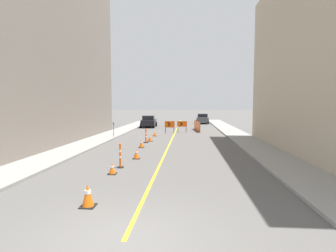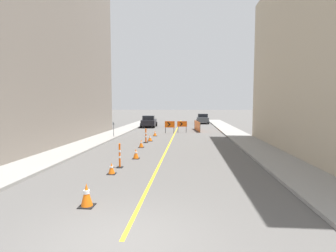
{
  "view_description": "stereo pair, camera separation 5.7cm",
  "coord_description": "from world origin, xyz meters",
  "px_view_note": "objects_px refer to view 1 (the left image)",
  "views": [
    {
      "loc": [
        1.43,
        -5.56,
        3.08
      ],
      "look_at": [
        -0.51,
        19.71,
        1.0
      ],
      "focal_mm": 28.0,
      "sensor_mm": 36.0,
      "label": 1
    },
    {
      "loc": [
        1.49,
        -5.55,
        3.08
      ],
      "look_at": [
        -0.51,
        19.71,
        1.0
      ],
      "focal_mm": 28.0,
      "sensor_mm": 36.0,
      "label": 2
    }
  ],
  "objects_px": {
    "traffic_cone_second": "(112,169)",
    "parking_meter_near_curb": "(114,126)",
    "delineator_post_front": "(120,157)",
    "traffic_cone_third": "(136,154)",
    "parked_car_curb_near": "(149,121)",
    "arrow_barricade_primary": "(170,125)",
    "delineator_post_rear": "(146,137)",
    "parked_car_curb_mid": "(202,119)",
    "traffic_cone_farthest": "(155,133)",
    "traffic_cone_fifth": "(150,138)",
    "traffic_cone_nearest": "(88,195)",
    "arrow_barricade_secondary": "(182,124)",
    "traffic_cone_fourth": "(141,144)"
  },
  "relations": [
    {
      "from": "traffic_cone_second",
      "to": "traffic_cone_fourth",
      "type": "relative_size",
      "value": 0.88
    },
    {
      "from": "traffic_cone_farthest",
      "to": "parked_car_curb_near",
      "type": "distance_m",
      "value": 10.28
    },
    {
      "from": "traffic_cone_fifth",
      "to": "traffic_cone_farthest",
      "type": "distance_m",
      "value": 3.66
    },
    {
      "from": "traffic_cone_fifth",
      "to": "delineator_post_rear",
      "type": "distance_m",
      "value": 0.96
    },
    {
      "from": "delineator_post_front",
      "to": "parking_meter_near_curb",
      "type": "height_order",
      "value": "parking_meter_near_curb"
    },
    {
      "from": "arrow_barricade_secondary",
      "to": "parking_meter_near_curb",
      "type": "distance_m",
      "value": 7.96
    },
    {
      "from": "delineator_post_front",
      "to": "delineator_post_rear",
      "type": "distance_m",
      "value": 8.41
    },
    {
      "from": "delineator_post_front",
      "to": "arrow_barricade_secondary",
      "type": "relative_size",
      "value": 0.95
    },
    {
      "from": "parked_car_curb_near",
      "to": "arrow_barricade_primary",
      "type": "bearing_deg",
      "value": -68.77
    },
    {
      "from": "traffic_cone_second",
      "to": "delineator_post_rear",
      "type": "relative_size",
      "value": 0.44
    },
    {
      "from": "traffic_cone_farthest",
      "to": "arrow_barricade_secondary",
      "type": "distance_m",
      "value": 4.25
    },
    {
      "from": "traffic_cone_fifth",
      "to": "parked_car_curb_near",
      "type": "height_order",
      "value": "parked_car_curb_near"
    },
    {
      "from": "arrow_barricade_primary",
      "to": "parked_car_curb_mid",
      "type": "height_order",
      "value": "parked_car_curb_mid"
    },
    {
      "from": "traffic_cone_second",
      "to": "delineator_post_rear",
      "type": "xyz_separation_m",
      "value": [
        -0.05,
        9.61,
        0.25
      ]
    },
    {
      "from": "traffic_cone_third",
      "to": "parked_car_curb_near",
      "type": "relative_size",
      "value": 0.13
    },
    {
      "from": "traffic_cone_third",
      "to": "traffic_cone_fifth",
      "type": "xyz_separation_m",
      "value": [
        -0.26,
        7.17,
        -0.03
      ]
    },
    {
      "from": "traffic_cone_fifth",
      "to": "delineator_post_front",
      "type": "bearing_deg",
      "value": -90.66
    },
    {
      "from": "traffic_cone_second",
      "to": "parking_meter_near_curb",
      "type": "xyz_separation_m",
      "value": [
        -3.55,
        12.54,
        0.83
      ]
    },
    {
      "from": "parking_meter_near_curb",
      "to": "traffic_cone_farthest",
      "type": "bearing_deg",
      "value": 24.14
    },
    {
      "from": "delineator_post_rear",
      "to": "delineator_post_front",
      "type": "bearing_deg",
      "value": -89.33
    },
    {
      "from": "traffic_cone_fifth",
      "to": "traffic_cone_second",
      "type": "bearing_deg",
      "value": -90.87
    },
    {
      "from": "arrow_barricade_secondary",
      "to": "parking_meter_near_curb",
      "type": "relative_size",
      "value": 0.94
    },
    {
      "from": "traffic_cone_fifth",
      "to": "arrow_barricade_primary",
      "type": "distance_m",
      "value": 6.45
    },
    {
      "from": "traffic_cone_second",
      "to": "traffic_cone_fifth",
      "type": "xyz_separation_m",
      "value": [
        0.16,
        10.51,
        0.0
      ]
    },
    {
      "from": "traffic_cone_farthest",
      "to": "parked_car_curb_near",
      "type": "bearing_deg",
      "value": 101.94
    },
    {
      "from": "traffic_cone_nearest",
      "to": "traffic_cone_fourth",
      "type": "relative_size",
      "value": 1.26
    },
    {
      "from": "traffic_cone_second",
      "to": "parking_meter_near_curb",
      "type": "distance_m",
      "value": 13.06
    },
    {
      "from": "traffic_cone_farthest",
      "to": "parked_car_curb_near",
      "type": "height_order",
      "value": "parked_car_curb_near"
    },
    {
      "from": "delineator_post_front",
      "to": "parked_car_curb_mid",
      "type": "height_order",
      "value": "parked_car_curb_mid"
    },
    {
      "from": "delineator_post_front",
      "to": "arrow_barricade_secondary",
      "type": "bearing_deg",
      "value": 80.84
    },
    {
      "from": "delineator_post_rear",
      "to": "parked_car_curb_near",
      "type": "bearing_deg",
      "value": 97.71
    },
    {
      "from": "traffic_cone_farthest",
      "to": "delineator_post_front",
      "type": "height_order",
      "value": "delineator_post_front"
    },
    {
      "from": "parked_car_curb_near",
      "to": "arrow_barricade_secondary",
      "type": "bearing_deg",
      "value": -58.39
    },
    {
      "from": "traffic_cone_farthest",
      "to": "parked_car_curb_near",
      "type": "xyz_separation_m",
      "value": [
        -2.12,
        10.04,
        0.55
      ]
    },
    {
      "from": "delineator_post_rear",
      "to": "traffic_cone_third",
      "type": "bearing_deg",
      "value": -85.8
    },
    {
      "from": "traffic_cone_third",
      "to": "parked_car_curb_mid",
      "type": "relative_size",
      "value": 0.13
    },
    {
      "from": "delineator_post_front",
      "to": "arrow_barricade_secondary",
      "type": "xyz_separation_m",
      "value": [
        2.63,
        16.29,
        0.38
      ]
    },
    {
      "from": "traffic_cone_fourth",
      "to": "traffic_cone_farthest",
      "type": "relative_size",
      "value": 1.11
    },
    {
      "from": "traffic_cone_third",
      "to": "parked_car_curb_near",
      "type": "distance_m",
      "value": 21.02
    },
    {
      "from": "traffic_cone_second",
      "to": "parking_meter_near_curb",
      "type": "bearing_deg",
      "value": 105.82
    },
    {
      "from": "traffic_cone_third",
      "to": "delineator_post_front",
      "type": "bearing_deg",
      "value": -99.6
    },
    {
      "from": "arrow_barricade_primary",
      "to": "parking_meter_near_curb",
      "type": "distance_m",
      "value": 6.52
    },
    {
      "from": "traffic_cone_nearest",
      "to": "delineator_post_rear",
      "type": "xyz_separation_m",
      "value": [
        -0.39,
        13.3,
        0.14
      ]
    },
    {
      "from": "parked_car_curb_near",
      "to": "traffic_cone_second",
      "type": "bearing_deg",
      "value": -88.56
    },
    {
      "from": "parked_car_curb_near",
      "to": "parking_meter_near_curb",
      "type": "height_order",
      "value": "parked_car_curb_near"
    },
    {
      "from": "delineator_post_front",
      "to": "parking_meter_near_curb",
      "type": "relative_size",
      "value": 0.9
    },
    {
      "from": "delineator_post_rear",
      "to": "arrow_barricade_primary",
      "type": "distance_m",
      "value": 7.35
    },
    {
      "from": "delineator_post_front",
      "to": "traffic_cone_third",
      "type": "bearing_deg",
      "value": 80.4
    },
    {
      "from": "traffic_cone_nearest",
      "to": "delineator_post_rear",
      "type": "distance_m",
      "value": 13.31
    },
    {
      "from": "arrow_barricade_primary",
      "to": "parking_meter_near_curb",
      "type": "relative_size",
      "value": 0.97
    }
  ]
}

